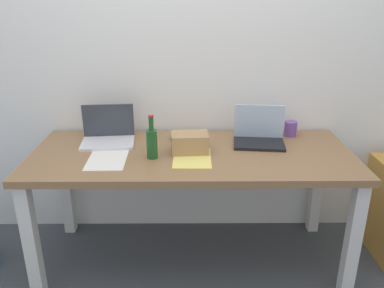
% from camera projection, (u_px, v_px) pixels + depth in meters
% --- Properties ---
extents(ground_plane, '(8.00, 8.00, 0.00)m').
position_uv_depth(ground_plane, '(192.00, 257.00, 2.53)').
color(ground_plane, '#42474C').
extents(back_wall, '(5.20, 0.08, 2.60)m').
position_uv_depth(back_wall, '(191.00, 43.00, 2.47)').
color(back_wall, white).
rests_on(back_wall, ground).
extents(desk, '(1.86, 0.76, 0.74)m').
position_uv_depth(desk, '(192.00, 166.00, 2.29)').
color(desk, olive).
rests_on(desk, ground).
extents(laptop_left, '(0.33, 0.25, 0.22)m').
position_uv_depth(laptop_left, '(108.00, 135.00, 2.39)').
color(laptop_left, silver).
rests_on(laptop_left, desk).
extents(laptop_right, '(0.32, 0.24, 0.23)m').
position_uv_depth(laptop_right, '(259.00, 135.00, 2.37)').
color(laptop_right, black).
rests_on(laptop_right, desk).
extents(beer_bottle, '(0.06, 0.06, 0.25)m').
position_uv_depth(beer_bottle, '(152.00, 142.00, 2.15)').
color(beer_bottle, '#1E5123').
rests_on(beer_bottle, desk).
extents(computer_mouse, '(0.06, 0.10, 0.03)m').
position_uv_depth(computer_mouse, '(175.00, 137.00, 2.45)').
color(computer_mouse, '#4C9E56').
rests_on(computer_mouse, desk).
extents(cardboard_box, '(0.22, 0.16, 0.11)m').
position_uv_depth(cardboard_box, '(190.00, 143.00, 2.25)').
color(cardboard_box, tan).
rests_on(cardboard_box, desk).
extents(coffee_mug, '(0.08, 0.08, 0.09)m').
position_uv_depth(coffee_mug, '(291.00, 129.00, 2.51)').
color(coffee_mug, '#724799').
rests_on(coffee_mug, desk).
extents(paper_sheet_front_left, '(0.22, 0.30, 0.00)m').
position_uv_depth(paper_sheet_front_left, '(107.00, 160.00, 2.15)').
color(paper_sheet_front_left, white).
rests_on(paper_sheet_front_left, desk).
extents(paper_sheet_center, '(0.21, 0.30, 0.00)m').
position_uv_depth(paper_sheet_center, '(193.00, 158.00, 2.18)').
color(paper_sheet_center, '#F4E06B').
rests_on(paper_sheet_center, desk).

